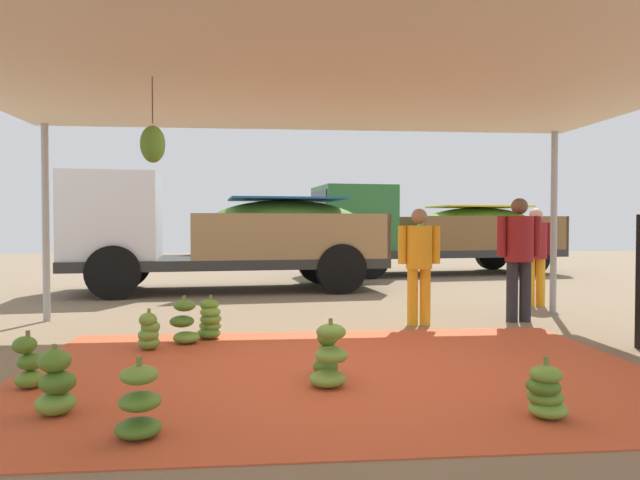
{
  "coord_description": "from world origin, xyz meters",
  "views": [
    {
      "loc": [
        -0.7,
        -5.47,
        1.4
      ],
      "look_at": [
        0.07,
        2.49,
        1.18
      ],
      "focal_mm": 33.09,
      "sensor_mm": 36.0,
      "label": 1
    }
  ],
  "objects_px": {
    "banana_bunch_3": "(327,354)",
    "worker_0": "(419,257)",
    "banana_bunch_2": "(149,332)",
    "banana_bunch_8": "(210,320)",
    "banana_bunch_4": "(330,358)",
    "worker_1": "(536,249)",
    "banana_bunch_5": "(29,364)",
    "worker_2": "(519,250)",
    "cargo_truck_main": "(219,232)",
    "banana_bunch_1": "(184,323)",
    "cargo_truck_far": "(429,230)",
    "banana_bunch_7": "(546,393)",
    "banana_bunch_0": "(139,405)",
    "banana_bunch_6": "(56,385)"
  },
  "relations": [
    {
      "from": "banana_bunch_4",
      "to": "worker_2",
      "type": "distance_m",
      "value": 4.43
    },
    {
      "from": "banana_bunch_4",
      "to": "banana_bunch_6",
      "type": "height_order",
      "value": "banana_bunch_4"
    },
    {
      "from": "banana_bunch_1",
      "to": "worker_0",
      "type": "height_order",
      "value": "worker_0"
    },
    {
      "from": "banana_bunch_3",
      "to": "worker_0",
      "type": "height_order",
      "value": "worker_0"
    },
    {
      "from": "banana_bunch_2",
      "to": "worker_1",
      "type": "height_order",
      "value": "worker_1"
    },
    {
      "from": "cargo_truck_main",
      "to": "worker_2",
      "type": "distance_m",
      "value": 6.3
    },
    {
      "from": "banana_bunch_2",
      "to": "worker_2",
      "type": "xyz_separation_m",
      "value": [
        4.89,
        1.47,
        0.83
      ]
    },
    {
      "from": "banana_bunch_0",
      "to": "banana_bunch_1",
      "type": "distance_m",
      "value": 3.04
    },
    {
      "from": "cargo_truck_main",
      "to": "worker_0",
      "type": "bearing_deg",
      "value": -56.09
    },
    {
      "from": "banana_bunch_2",
      "to": "banana_bunch_5",
      "type": "relative_size",
      "value": 0.93
    },
    {
      "from": "worker_0",
      "to": "banana_bunch_1",
      "type": "bearing_deg",
      "value": -162.35
    },
    {
      "from": "banana_bunch_1",
      "to": "banana_bunch_6",
      "type": "xyz_separation_m",
      "value": [
        -0.59,
        -2.53,
        -0.01
      ]
    },
    {
      "from": "banana_bunch_5",
      "to": "banana_bunch_1",
      "type": "bearing_deg",
      "value": 59.1
    },
    {
      "from": "banana_bunch_2",
      "to": "banana_bunch_4",
      "type": "xyz_separation_m",
      "value": [
        1.82,
        -1.64,
        0.05
      ]
    },
    {
      "from": "cargo_truck_main",
      "to": "worker_1",
      "type": "xyz_separation_m",
      "value": [
        5.49,
        -2.9,
        -0.26
      ]
    },
    {
      "from": "worker_1",
      "to": "worker_2",
      "type": "xyz_separation_m",
      "value": [
        -0.95,
        -1.46,
        0.06
      ]
    },
    {
      "from": "banana_bunch_0",
      "to": "worker_0",
      "type": "height_order",
      "value": "worker_0"
    },
    {
      "from": "banana_bunch_7",
      "to": "worker_1",
      "type": "bearing_deg",
      "value": 65.1
    },
    {
      "from": "banana_bunch_7",
      "to": "worker_2",
      "type": "relative_size",
      "value": 0.25
    },
    {
      "from": "banana_bunch_1",
      "to": "banana_bunch_3",
      "type": "relative_size",
      "value": 1.2
    },
    {
      "from": "banana_bunch_7",
      "to": "cargo_truck_main",
      "type": "bearing_deg",
      "value": 109.12
    },
    {
      "from": "banana_bunch_0",
      "to": "banana_bunch_7",
      "type": "xyz_separation_m",
      "value": [
        2.82,
        0.11,
        -0.03
      ]
    },
    {
      "from": "banana_bunch_2",
      "to": "banana_bunch_8",
      "type": "height_order",
      "value": "banana_bunch_8"
    },
    {
      "from": "banana_bunch_5",
      "to": "cargo_truck_far",
      "type": "distance_m",
      "value": 12.71
    },
    {
      "from": "banana_bunch_4",
      "to": "cargo_truck_main",
      "type": "bearing_deg",
      "value": 101.19
    },
    {
      "from": "banana_bunch_4",
      "to": "worker_1",
      "type": "relative_size",
      "value": 0.35
    },
    {
      "from": "cargo_truck_main",
      "to": "cargo_truck_far",
      "type": "bearing_deg",
      "value": 32.93
    },
    {
      "from": "cargo_truck_main",
      "to": "banana_bunch_1",
      "type": "bearing_deg",
      "value": -90.04
    },
    {
      "from": "banana_bunch_8",
      "to": "worker_0",
      "type": "xyz_separation_m",
      "value": [
        2.78,
        0.71,
        0.71
      ]
    },
    {
      "from": "cargo_truck_main",
      "to": "worker_1",
      "type": "bearing_deg",
      "value": -27.81
    },
    {
      "from": "banana_bunch_1",
      "to": "worker_2",
      "type": "relative_size",
      "value": 0.32
    },
    {
      "from": "banana_bunch_1",
      "to": "banana_bunch_5",
      "type": "relative_size",
      "value": 1.14
    },
    {
      "from": "worker_0",
      "to": "worker_1",
      "type": "height_order",
      "value": "worker_1"
    },
    {
      "from": "banana_bunch_2",
      "to": "banana_bunch_6",
      "type": "distance_m",
      "value": 2.21
    },
    {
      "from": "banana_bunch_7",
      "to": "worker_1",
      "type": "distance_m",
      "value": 6.15
    },
    {
      "from": "cargo_truck_far",
      "to": "worker_1",
      "type": "distance_m",
      "value": 6.46
    },
    {
      "from": "banana_bunch_4",
      "to": "banana_bunch_2",
      "type": "bearing_deg",
      "value": 138.07
    },
    {
      "from": "banana_bunch_5",
      "to": "cargo_truck_far",
      "type": "bearing_deg",
      "value": 58.79
    },
    {
      "from": "banana_bunch_5",
      "to": "worker_2",
      "type": "relative_size",
      "value": 0.28
    },
    {
      "from": "banana_bunch_0",
      "to": "banana_bunch_5",
      "type": "height_order",
      "value": "banana_bunch_0"
    },
    {
      "from": "banana_bunch_1",
      "to": "worker_1",
      "type": "height_order",
      "value": "worker_1"
    },
    {
      "from": "banana_bunch_3",
      "to": "cargo_truck_far",
      "type": "distance_m",
      "value": 11.42
    },
    {
      "from": "banana_bunch_8",
      "to": "banana_bunch_4",
      "type": "bearing_deg",
      "value": -61.44
    },
    {
      "from": "banana_bunch_0",
      "to": "banana_bunch_2",
      "type": "relative_size",
      "value": 1.15
    },
    {
      "from": "cargo_truck_main",
      "to": "cargo_truck_far",
      "type": "distance_m",
      "value": 6.55
    },
    {
      "from": "cargo_truck_main",
      "to": "banana_bunch_3",
      "type": "bearing_deg",
      "value": -78.1
    },
    {
      "from": "worker_0",
      "to": "worker_1",
      "type": "relative_size",
      "value": 0.97
    },
    {
      "from": "banana_bunch_2",
      "to": "banana_bunch_8",
      "type": "relative_size",
      "value": 0.86
    },
    {
      "from": "cargo_truck_far",
      "to": "worker_0",
      "type": "relative_size",
      "value": 4.31
    },
    {
      "from": "banana_bunch_8",
      "to": "worker_0",
      "type": "height_order",
      "value": "worker_0"
    }
  ]
}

